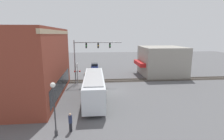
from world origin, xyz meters
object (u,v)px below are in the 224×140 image
(city_bus, at_px, (94,86))
(pedestrian_at_crossing, at_px, (85,78))
(parked_car_blue, at_px, (95,66))
(pedestrian_by_lamp, at_px, (70,122))
(crossing_signal, at_px, (77,71))
(streetlamp, at_px, (54,105))
(parked_car_black, at_px, (95,72))

(city_bus, relative_size, pedestrian_at_crossing, 6.30)
(parked_car_blue, relative_size, pedestrian_by_lamp, 2.49)
(crossing_signal, height_order, pedestrian_at_crossing, crossing_signal)
(streetlamp, height_order, pedestrian_at_crossing, streetlamp)
(city_bus, height_order, parked_car_blue, city_bus)
(city_bus, bearing_deg, crossing_signal, 20.36)
(city_bus, distance_m, parked_car_blue, 22.37)
(city_bus, distance_m, crossing_signal, 8.66)
(city_bus, bearing_deg, pedestrian_by_lamp, 164.75)
(streetlamp, relative_size, parked_car_blue, 1.08)
(parked_car_blue, height_order, pedestrian_at_crossing, pedestrian_at_crossing)
(parked_car_black, bearing_deg, pedestrian_by_lamp, 174.56)
(crossing_signal, xyz_separation_m, parked_car_blue, (14.23, -3.01, -1.66))
(streetlamp, distance_m, pedestrian_at_crossing, 17.17)
(crossing_signal, xyz_separation_m, pedestrian_by_lamp, (-15.92, -0.88, -1.37))
(streetlamp, bearing_deg, pedestrian_by_lamp, -63.99)
(parked_car_black, height_order, pedestrian_by_lamp, pedestrian_by_lamp)
(city_bus, height_order, parked_car_black, city_bus)
(pedestrian_by_lamp, bearing_deg, city_bus, -15.25)
(crossing_signal, relative_size, pedestrian_at_crossing, 2.05)
(crossing_signal, bearing_deg, pedestrian_by_lamp, -176.83)
(parked_car_black, xyz_separation_m, pedestrian_by_lamp, (-22.34, 2.13, 0.29))
(streetlamp, distance_m, parked_car_black, 23.27)
(crossing_signal, bearing_deg, pedestrian_at_crossing, -68.57)
(city_bus, xyz_separation_m, pedestrian_by_lamp, (-7.81, 2.13, -0.94))
(pedestrian_at_crossing, bearing_deg, pedestrian_by_lamp, 178.72)
(parked_car_black, relative_size, pedestrian_by_lamp, 2.39)
(parked_car_black, bearing_deg, crossing_signal, 154.89)
(city_bus, xyz_separation_m, streetlamp, (-8.38, 3.31, 1.04))
(pedestrian_at_crossing, bearing_deg, parked_car_blue, -7.31)
(crossing_signal, xyz_separation_m, parked_car_black, (6.42, -3.01, -1.66))
(pedestrian_by_lamp, relative_size, pedestrian_at_crossing, 0.97)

